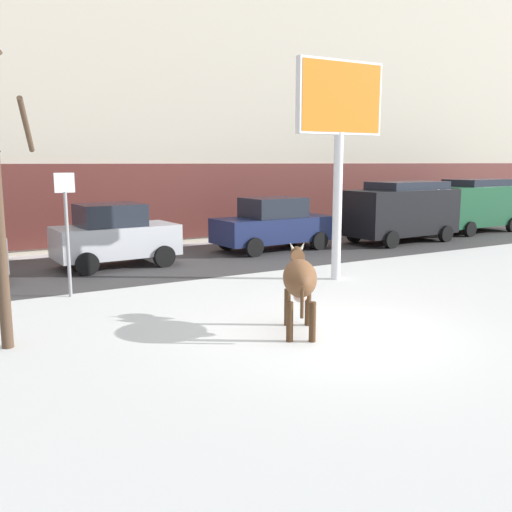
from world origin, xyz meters
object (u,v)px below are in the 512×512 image
at_px(cow_brown, 299,278).
at_px(street_sign, 67,224).
at_px(car_black_van, 401,210).
at_px(car_navy_sedan, 273,224).
at_px(car_darkgreen_van, 474,204).
at_px(billboard, 340,111).
at_px(car_silver_hatchback, 115,236).

relative_size(cow_brown, street_sign, 0.65).
bearing_deg(car_black_van, car_navy_sedan, 171.48).
bearing_deg(car_darkgreen_van, car_navy_sedan, 179.45).
bearing_deg(billboard, car_black_van, 33.14).
relative_size(billboard, car_silver_hatchback, 1.55).
height_order(cow_brown, car_navy_sedan, car_navy_sedan).
relative_size(car_navy_sedan, car_darkgreen_van, 0.91).
height_order(billboard, car_black_van, billboard).
bearing_deg(car_darkgreen_van, cow_brown, -151.17).
distance_m(cow_brown, car_silver_hatchback, 8.11).
distance_m(car_black_van, car_darkgreen_van, 5.10).
xyz_separation_m(cow_brown, street_sign, (-2.99, 4.89, 0.68)).
xyz_separation_m(car_silver_hatchback, car_navy_sedan, (5.71, 0.35, -0.02)).
bearing_deg(car_black_van, car_darkgreen_van, 7.86).
relative_size(cow_brown, car_darkgreen_van, 0.39).
height_order(car_silver_hatchback, car_navy_sedan, car_silver_hatchback).
bearing_deg(car_silver_hatchback, billboard, -46.26).
xyz_separation_m(car_navy_sedan, street_sign, (-7.69, -3.51, 0.76)).
height_order(car_black_van, car_darkgreen_van, same).
bearing_deg(car_navy_sedan, cow_brown, -119.22).
xyz_separation_m(billboard, street_sign, (-6.49, 1.55, -2.64)).
bearing_deg(street_sign, car_black_van, 11.78).
xyz_separation_m(car_navy_sedan, car_darkgreen_van, (10.38, -0.10, 0.33)).
xyz_separation_m(cow_brown, car_navy_sedan, (4.70, 8.40, -0.09)).
distance_m(billboard, car_black_van, 8.38).
height_order(billboard, car_navy_sedan, billboard).
bearing_deg(car_silver_hatchback, car_navy_sedan, 3.55).
relative_size(billboard, street_sign, 1.97).
height_order(cow_brown, car_silver_hatchback, car_silver_hatchback).
xyz_separation_m(car_silver_hatchback, street_sign, (-1.98, -3.16, 0.74)).
bearing_deg(car_darkgreen_van, car_silver_hatchback, -179.10).
relative_size(car_black_van, car_darkgreen_van, 1.00).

